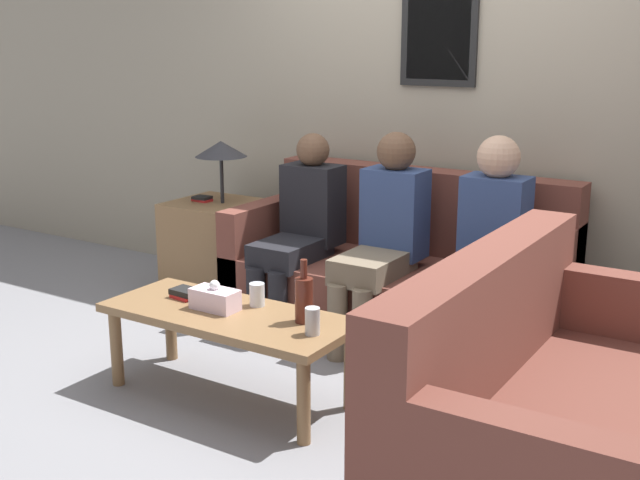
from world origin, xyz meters
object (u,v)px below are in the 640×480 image
couch_side (553,423)px  teddy_bear (406,418)px  couch_main (400,279)px  coffee_table (228,324)px  person_right (485,243)px  wine_bottle (304,299)px  drinking_glass (257,295)px  person_middle (384,233)px  person_left (301,225)px

couch_side → teddy_bear: size_ratio=6.15×
couch_main → teddy_bear: size_ratio=6.92×
coffee_table → person_right: bearing=52.3°
couch_main → coffee_table: size_ratio=1.54×
couch_side → wine_bottle: (-1.19, 0.14, 0.23)m
teddy_bear → coffee_table: bearing=-177.7°
couch_main → drinking_glass: (-0.21, -1.11, 0.17)m
person_middle → teddy_bear: bearing=-57.0°
couch_main → person_right: person_right is taller
couch_side → person_right: size_ratio=1.42×
coffee_table → wine_bottle: size_ratio=4.19×
drinking_glass → person_right: person_right is taller
couch_side → coffee_table: (-1.57, 0.06, 0.06)m
wine_bottle → person_middle: size_ratio=0.25×
person_middle → person_right: 0.57m
wine_bottle → person_middle: (-0.10, 0.96, 0.09)m
drinking_glass → teddy_bear: bearing=-7.2°
coffee_table → wine_bottle: 0.42m
coffee_table → drinking_glass: 0.20m
couch_side → person_middle: bearing=49.8°
wine_bottle → teddy_bear: bearing=-4.4°
wine_bottle → person_middle: bearing=96.2°
coffee_table → teddy_bear: (0.92, 0.04, -0.25)m
coffee_table → drinking_glass: drinking_glass is taller
couch_main → drinking_glass: size_ratio=17.05×
couch_main → person_right: bearing=-15.7°
couch_side → person_right: 1.40m
coffee_table → couch_main: bearing=77.6°
person_left → teddy_bear: (1.21, -1.00, -0.49)m
teddy_bear → couch_side: bearing=-8.3°
couch_side → person_left: size_ratio=1.49×
wine_bottle → person_right: 1.12m
coffee_table → person_middle: person_middle is taller
wine_bottle → person_left: person_left is taller
coffee_table → person_middle: (0.27, 1.04, 0.26)m
wine_bottle → person_right: bearing=65.4°
drinking_glass → couch_main: bearing=79.3°
coffee_table → person_left: bearing=105.1°
person_middle → teddy_bear: person_middle is taller
person_right → teddy_bear: person_right is taller
person_left → person_right: size_ratio=0.95×
person_middle → person_right: bearing=5.4°
couch_main → wine_bottle: (0.11, -1.17, 0.23)m
couch_side → wine_bottle: size_ratio=5.74×
person_middle → teddy_bear: (0.65, -1.00, -0.52)m
drinking_glass → person_left: size_ratio=0.10×
person_middle → couch_main: bearing=90.1°
couch_side → person_right: bearing=32.2°
couch_side → coffee_table: bearing=87.9°
coffee_table → person_middle: size_ratio=1.04×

